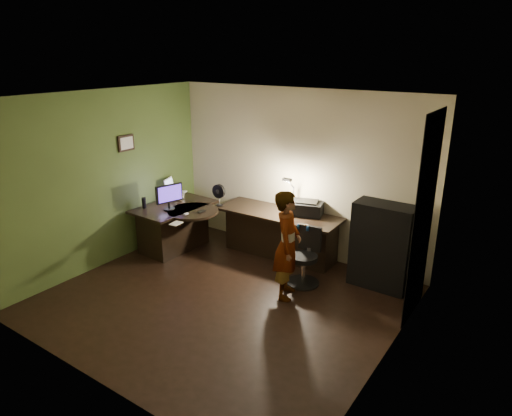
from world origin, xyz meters
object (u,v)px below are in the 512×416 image
Objects in this scene: person at (287,245)px; monitor at (169,200)px; desk_right at (278,235)px; cabinet at (382,246)px; desk_left at (175,227)px; office_chair at (304,257)px.

monitor is at bearing 65.54° from person.
monitor is at bearing -150.26° from desk_right.
desk_right is 1.65× the size of cabinet.
monitor is (0.09, -0.20, 0.56)m from desk_left.
person reaches higher than cabinet.
desk_left is at bearing -157.50° from desk_right.
office_chair is 0.54m from person.
monitor reaches higher than desk_right.
desk_left is at bearing -167.50° from cabinet.
person is (-0.03, -0.42, 0.34)m from office_chair.
desk_left is 3.41m from cabinet.
cabinet reaches higher than monitor.
cabinet is (3.33, 0.70, 0.23)m from desk_left.
desk_left is 1.76m from desk_right.
office_chair is (0.80, -0.60, 0.04)m from desk_right.
desk_right is 1.35× the size of person.
desk_right is 1.33m from person.
office_chair reaches higher than desk_left.
person reaches higher than desk_right.
monitor is (-1.51, -0.93, 0.56)m from desk_right.
cabinet is at bearing -2.50° from desk_right.
office_chair is (2.31, 0.33, -0.52)m from monitor.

